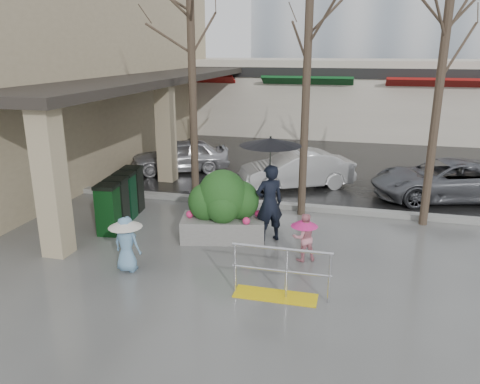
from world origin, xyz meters
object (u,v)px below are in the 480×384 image
at_px(news_boxes, 121,199).
at_px(woman, 270,180).
at_px(handrail, 279,279).
at_px(tree_west, 191,28).
at_px(tree_mideast, 446,35).
at_px(car_a, 180,156).
at_px(car_b, 296,169).
at_px(car_c, 446,180).
at_px(child_blue, 126,239).
at_px(tree_midwest, 309,21).
at_px(planter, 223,206).
at_px(child_pink, 304,234).

bearing_deg(news_boxes, woman, -10.84).
distance_m(handrail, news_boxes, 5.70).
height_order(handrail, tree_west, tree_west).
bearing_deg(handrail, woman, 104.71).
height_order(tree_mideast, news_boxes, tree_mideast).
distance_m(car_a, car_b, 4.74).
xyz_separation_m(news_boxes, car_c, (8.89, 4.32, -0.03)).
bearing_deg(child_blue, car_c, -130.40).
height_order(tree_midwest, woman, tree_midwest).
relative_size(planter, car_b, 0.57).
height_order(tree_west, planter, tree_west).
xyz_separation_m(tree_west, news_boxes, (-1.49, -1.81, -4.43)).
bearing_deg(car_c, child_pink, -49.31).
distance_m(tree_west, planter, 5.05).
height_order(handrail, tree_midwest, tree_midwest).
bearing_deg(handrail, planter, 125.87).
distance_m(tree_mideast, car_a, 10.14).
relative_size(tree_midwest, child_pink, 6.34).
height_order(tree_west, child_blue, tree_west).
height_order(child_pink, news_boxes, news_boxes).
height_order(news_boxes, car_c, news_boxes).
height_order(handrail, car_a, car_a).
distance_m(handrail, car_b, 7.51).
bearing_deg(news_boxes, tree_west, 43.73).
distance_m(woman, car_b, 4.86).
bearing_deg(tree_mideast, tree_midwest, 180.00).
height_order(child_blue, planter, planter).
bearing_deg(car_a, planter, 3.04).
xyz_separation_m(woman, planter, (-1.11, -0.18, -0.70)).
bearing_deg(car_b, handrail, -22.37).
bearing_deg(car_a, handrail, 4.85).
distance_m(child_pink, car_b, 5.80).
distance_m(news_boxes, car_c, 9.88).
xyz_separation_m(tree_midwest, child_pink, (0.42, -3.05, -4.61)).
relative_size(tree_west, child_blue, 5.59).
height_order(child_blue, car_a, car_a).
distance_m(handrail, woman, 3.03).
bearing_deg(planter, woman, 9.19).
height_order(child_blue, car_b, car_b).
bearing_deg(tree_mideast, child_blue, -145.21).
distance_m(tree_west, tree_midwest, 3.20).
bearing_deg(car_b, car_c, 60.50).
bearing_deg(child_blue, tree_west, -83.38).
bearing_deg(handrail, car_b, 95.17).
height_order(handrail, news_boxes, news_boxes).
xyz_separation_m(tree_midwest, car_c, (4.20, 2.51, -4.60)).
height_order(tree_west, car_b, tree_west).
bearing_deg(tree_west, car_a, 117.43).
bearing_deg(child_pink, woman, -71.51).
height_order(car_b, car_c, same).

